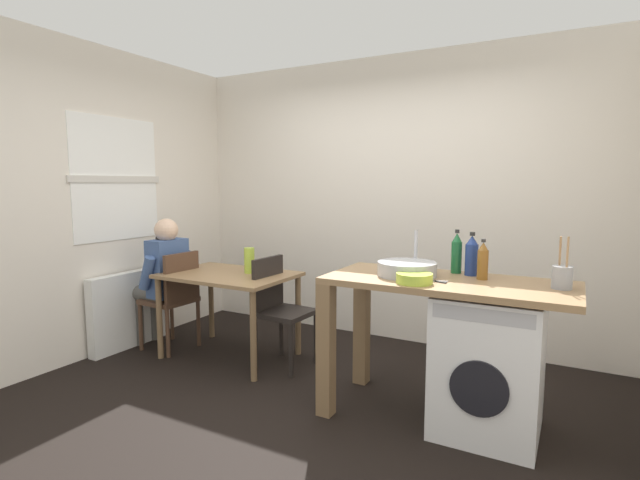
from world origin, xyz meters
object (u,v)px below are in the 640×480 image
washing_machine (488,363)px  bottle_tall_green (457,253)px  seated_person (162,275)px  vase (249,260)px  dining_table (229,284)px  bottle_clear_small (483,261)px  bottle_squat_brown (472,256)px  chair_opposite (278,305)px  chair_person_seat (174,295)px  mixing_bowl (414,278)px  utensil_crock (562,277)px

washing_machine → bottle_tall_green: size_ratio=2.96×
seated_person → vase: seated_person is taller
dining_table → seated_person: 0.71m
seated_person → bottle_clear_small: seated_person is taller
bottle_squat_brown → vase: bottle_squat_brown is taller
chair_opposite → bottle_tall_green: bottle_tall_green is taller
chair_person_seat → washing_machine: chair_person_seat is taller
bottle_tall_green → seated_person: bearing=-177.9°
bottle_clear_small → vase: bottle_clear_small is taller
dining_table → vase: size_ratio=4.96×
mixing_bowl → washing_machine: bearing=25.6°
seated_person → bottle_squat_brown: (2.74, 0.06, 0.38)m
seated_person → vase: bearing=-74.1°
bottle_tall_green → utensil_crock: utensil_crock is taller
washing_machine → mixing_bowl: size_ratio=3.95×
bottle_tall_green → bottle_squat_brown: bottle_tall_green is taller
bottle_tall_green → bottle_squat_brown: size_ratio=1.03×
chair_opposite → washing_machine: 1.75m
bottle_squat_brown → seated_person: bearing=-178.8°
seated_person → vase: 0.90m
dining_table → washing_machine: bearing=-6.5°
seated_person → utensil_crock: (3.27, -0.10, 0.32)m
seated_person → bottle_clear_small: bearing=-87.9°
bottle_squat_brown → chair_opposite: bearing=176.7°
seated_person → mixing_bowl: (2.49, -0.35, 0.28)m
chair_opposite → bottle_clear_small: (1.65, -0.19, 0.53)m
chair_opposite → bottle_tall_green: 1.56m
seated_person → bottle_squat_brown: bottle_squat_brown is taller
dining_table → utensil_crock: bearing=-4.4°
chair_opposite → vase: bearing=-94.9°
seated_person → mixing_bowl: size_ratio=5.51×
chair_person_seat → seated_person: size_ratio=0.75×
bottle_tall_green → bottle_clear_small: (0.19, -0.14, -0.02)m
chair_opposite → seated_person: (-1.18, -0.15, 0.16)m
chair_person_seat → vase: (0.70, 0.20, 0.34)m
bottle_tall_green → vase: 1.80m
chair_opposite → vase: size_ratio=4.06×
dining_table → utensil_crock: utensil_crock is taller
chair_opposite → mixing_bowl: (1.31, -0.50, 0.45)m
chair_person_seat → mixing_bowl: bearing=-95.4°
seated_person → washing_machine: (2.91, -0.16, -0.24)m
chair_person_seat → washing_machine: size_ratio=1.05×
mixing_bowl → vase: bearing=161.5°
utensil_crock → bottle_clear_small: bearing=172.4°
bottle_tall_green → utensil_crock: 0.67m
seated_person → dining_table: bearing=-79.3°
washing_machine → bottle_clear_small: (-0.08, 0.11, 0.60)m
washing_machine → utensil_crock: (0.37, 0.05, 0.56)m
washing_machine → bottle_squat_brown: size_ratio=3.05×
washing_machine → vase: 2.12m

